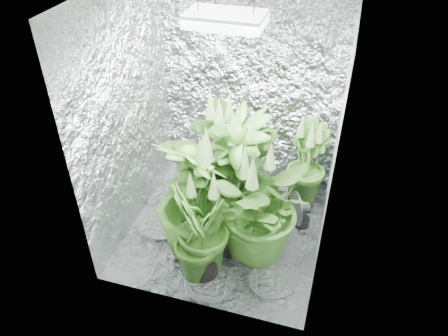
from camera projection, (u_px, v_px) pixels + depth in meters
ground at (225, 229)px, 3.82m from camera, size 1.60×1.60×0.00m
walls at (225, 132)px, 3.23m from camera, size 1.62×1.62×2.00m
grow_lamp at (225, 20)px, 2.73m from camera, size 0.50×0.30×0.22m
plant_a at (220, 161)px, 3.71m from camera, size 1.19×1.19×1.15m
plant_b at (229, 157)px, 3.99m from camera, size 0.60×0.60×0.90m
plant_c at (305, 165)px, 3.92m from camera, size 0.56×0.56×0.87m
plant_d at (192, 202)px, 3.32m from camera, size 0.75×0.75×1.14m
plant_e at (254, 208)px, 3.30m from camera, size 0.88×0.88×1.06m
plant_f at (205, 193)px, 3.59m from camera, size 0.60×0.60×0.89m
plant_g at (201, 234)px, 3.16m from camera, size 0.49×0.49×0.97m
plant_h at (237, 177)px, 3.49m from camera, size 0.88×0.88×1.23m
circulation_fan at (300, 213)px, 3.77m from camera, size 0.19×0.28×0.35m
plant_label at (207, 252)px, 3.21m from camera, size 0.06×0.04×0.09m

